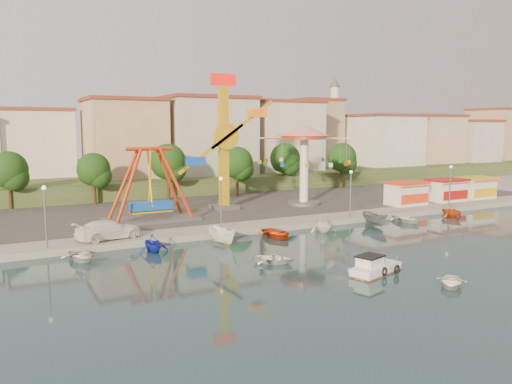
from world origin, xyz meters
TOP-DOWN VIEW (x-y plane):
  - ground at (0.00, 0.00)m, footprint 200.00×200.00m
  - quay_deck at (0.00, 62.00)m, footprint 200.00×100.00m
  - asphalt_pad at (0.00, 30.00)m, footprint 90.00×28.00m
  - hill_terrace at (0.00, 67.00)m, footprint 200.00×60.00m
  - pirate_ship_ride at (-12.74, 21.17)m, footprint 10.00×5.00m
  - kamikaze_tower at (-2.07, 24.30)m, footprint 8.42×3.10m
  - wave_swinger at (8.20, 22.92)m, footprint 11.60×11.60m
  - booth_left at (19.95, 16.49)m, footprint 5.40×3.78m
  - booth_mid at (27.44, 16.49)m, footprint 5.40×3.78m
  - booth_right at (33.41, 16.49)m, footprint 5.40×3.78m
  - lamp_post_0 at (-24.00, 13.00)m, footprint 0.14×0.14m
  - lamp_post_1 at (-8.00, 13.00)m, footprint 0.14×0.14m
  - lamp_post_2 at (8.00, 13.00)m, footprint 0.14×0.14m
  - lamp_post_3 at (24.00, 13.00)m, footprint 0.14×0.14m
  - tree_0 at (-26.00, 36.98)m, footprint 4.60×4.60m
  - tree_1 at (-16.00, 36.24)m, footprint 4.35×4.35m
  - tree_2 at (-6.00, 35.81)m, footprint 5.02×5.02m
  - tree_3 at (4.00, 34.36)m, footprint 4.68×4.68m
  - tree_4 at (14.00, 37.35)m, footprint 4.86×4.86m
  - tree_5 at (24.00, 35.54)m, footprint 4.83×4.83m
  - building_1 at (-21.33, 51.38)m, footprint 12.33×9.01m
  - building_2 at (-8.19, 51.96)m, footprint 11.95×9.28m
  - building_3 at (5.60, 48.80)m, footprint 12.59×10.50m
  - building_4 at (19.07, 52.20)m, footprint 10.75×9.23m
  - building_5 at (32.37, 50.33)m, footprint 12.77×10.96m
  - building_6 at (44.15, 48.77)m, footprint 8.23×8.98m
  - building_7 at (56.03, 53.70)m, footprint 11.59×10.93m
  - building_8 at (69.93, 47.19)m, footprint 12.84×9.28m
  - building_9 at (83.46, 49.95)m, footprint 12.95×9.17m
  - minaret at (36.00, 54.00)m, footprint 2.80×2.80m
  - cabin_motorboat at (-3.32, -4.18)m, footprint 4.71×2.91m
  - rowboat_a at (-8.35, 1.88)m, footprint 3.87×3.79m
  - rowboat_b at (-0.70, -8.82)m, footprint 3.66×3.52m
  - van at (-18.69, 14.00)m, footprint 6.35×3.68m
  - moored_boat_0 at (-21.77, 9.80)m, footprint 3.11×3.94m
  - moored_boat_1 at (-15.83, 9.80)m, footprint 3.01×3.35m
  - moored_boat_2 at (-9.26, 9.80)m, footprint 2.04×4.26m
  - moored_boat_3 at (-3.53, 9.80)m, footprint 3.08×4.24m
  - moored_boat_4 at (1.93, 9.80)m, footprint 3.23×3.61m
  - moored_boat_5 at (8.88, 9.80)m, footprint 1.83×4.03m
  - moored_boat_6 at (13.56, 9.80)m, footprint 2.91×4.00m
  - moored_boat_7 at (20.76, 9.80)m, footprint 2.70×3.10m

SIDE VIEW (x-z plane):
  - ground at x=0.00m, z-range 0.00..0.00m
  - quay_deck at x=0.00m, z-range 0.00..0.60m
  - rowboat_b at x=-0.70m, z-range 0.00..0.62m
  - rowboat_a at x=-8.35m, z-range 0.00..0.66m
  - moored_boat_0 at x=-21.77m, z-range 0.00..0.74m
  - moored_boat_6 at x=13.56m, z-range 0.00..0.81m
  - cabin_motorboat at x=-3.32m, z-range -0.36..1.19m
  - moored_boat_3 at x=-3.53m, z-range 0.00..0.86m
  - asphalt_pad at x=0.00m, z-range 0.60..0.61m
  - moored_boat_5 at x=8.88m, z-range 0.00..1.51m
  - moored_boat_1 at x=-15.83m, z-range 0.00..1.57m
  - moored_boat_2 at x=-9.26m, z-range 0.00..1.58m
  - moored_boat_7 at x=20.76m, z-range 0.00..1.59m
  - moored_boat_4 at x=1.93m, z-range 0.00..1.72m
  - van at x=-18.69m, z-range 0.60..2.33m
  - hill_terrace at x=0.00m, z-range 0.00..3.00m
  - booth_left at x=19.95m, z-range 0.62..3.70m
  - booth_mid at x=27.44m, z-range 0.62..3.70m
  - booth_right at x=33.41m, z-range 0.62..3.70m
  - lamp_post_0 at x=-24.00m, z-range 0.60..5.60m
  - lamp_post_1 at x=-8.00m, z-range 0.60..5.60m
  - lamp_post_2 at x=8.00m, z-range 0.60..5.60m
  - lamp_post_3 at x=24.00m, z-range 0.60..5.60m
  - pirate_ship_ride at x=-12.74m, z-range 0.39..8.39m
  - tree_1 at x=-16.00m, z-range 1.80..8.60m
  - tree_0 at x=-26.00m, z-range 1.87..9.07m
  - tree_3 at x=4.00m, z-range 1.90..9.21m
  - tree_5 at x=24.00m, z-range 1.94..9.48m
  - tree_4 at x=14.00m, z-range 1.95..9.55m
  - tree_2 at x=-6.00m, z-range 1.99..9.84m
  - building_1 at x=-21.33m, z-range 3.00..11.63m
  - building_7 at x=56.03m, z-range 3.00..11.76m
  - building_3 at x=5.60m, z-range 3.00..12.20m
  - building_9 at x=83.46m, z-range 3.00..12.21m
  - building_4 at x=19.07m, z-range 3.00..12.24m
  - wave_swinger at x=8.20m, z-range 3.00..13.40m
  - kamikaze_tower at x=-2.07m, z-range 0.13..16.63m
  - building_5 at x=32.37m, z-range 3.00..14.21m
  - building_2 at x=-8.19m, z-range 3.00..14.23m
  - building_6 at x=44.15m, z-range 3.00..15.36m
  - building_8 at x=69.93m, z-range 3.00..15.58m
  - minaret at x=36.00m, z-range 3.55..21.55m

